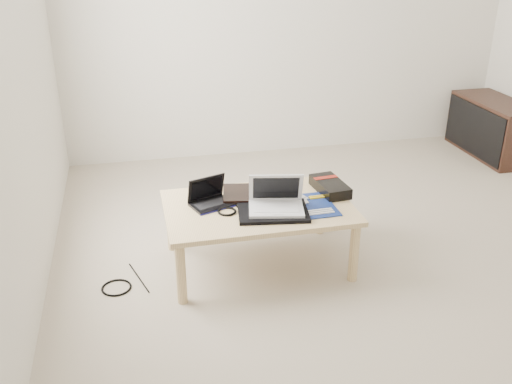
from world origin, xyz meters
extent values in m
plane|color=#B4A592|center=(0.00, 0.00, 0.00)|extent=(4.00, 4.00, 0.00)
cube|color=silver|center=(0.00, 2.05, 1.30)|extent=(4.00, 0.10, 2.60)
cube|color=#D8BA82|center=(-0.75, 0.05, 0.39)|extent=(1.10, 0.70, 0.03)
cylinder|color=#D8BA82|center=(-1.25, -0.25, 0.18)|extent=(0.06, 0.06, 0.37)
cylinder|color=#D8BA82|center=(-0.25, -0.25, 0.18)|extent=(0.06, 0.06, 0.37)
cylinder|color=#D8BA82|center=(-1.25, 0.35, 0.18)|extent=(0.06, 0.06, 0.37)
cylinder|color=#D8BA82|center=(-0.25, 0.35, 0.18)|extent=(0.06, 0.06, 0.37)
cube|color=#382017|center=(1.78, 1.45, 0.25)|extent=(0.40, 0.90, 0.50)
cube|color=black|center=(1.58, 1.45, 0.25)|extent=(0.02, 0.86, 0.44)
cube|color=black|center=(-0.78, 0.19, 0.42)|extent=(0.35, 0.31, 0.03)
cube|color=black|center=(-1.02, 0.11, 0.41)|extent=(0.27, 0.23, 0.01)
cube|color=black|center=(-1.02, 0.11, 0.42)|extent=(0.21, 0.15, 0.00)
cube|color=black|center=(-1.00, 0.05, 0.42)|extent=(0.06, 0.04, 0.00)
cube|color=black|center=(-1.04, 0.17, 0.49)|extent=(0.23, 0.12, 0.16)
cube|color=black|center=(-1.04, 0.16, 0.49)|extent=(0.20, 0.10, 0.12)
cube|color=#0E0E4E|center=(-0.99, 0.03, 0.40)|extent=(0.22, 0.09, 0.01)
cube|color=black|center=(-0.75, 0.11, 0.41)|extent=(0.30, 0.24, 0.01)
cube|color=white|center=(-0.75, 0.11, 0.41)|extent=(0.24, 0.19, 0.00)
cube|color=silver|center=(-0.49, 0.13, 0.41)|extent=(0.11, 0.21, 0.02)
cube|color=gray|center=(-0.49, 0.13, 0.42)|extent=(0.09, 0.17, 0.00)
cube|color=black|center=(-0.69, -0.07, 0.41)|extent=(0.44, 0.35, 0.02)
cube|color=silver|center=(-0.67, -0.07, 0.43)|extent=(0.35, 0.27, 0.02)
cube|color=white|center=(-0.67, -0.07, 0.44)|extent=(0.27, 0.17, 0.00)
cube|color=silver|center=(-0.69, -0.15, 0.44)|extent=(0.07, 0.04, 0.00)
cube|color=silver|center=(-0.66, -0.01, 0.53)|extent=(0.32, 0.15, 0.20)
cube|color=black|center=(-0.66, -0.01, 0.53)|extent=(0.27, 0.12, 0.16)
cube|color=navy|center=(-0.45, -0.03, 0.40)|extent=(0.28, 0.34, 0.01)
cube|color=silver|center=(-0.48, 0.02, 0.41)|extent=(0.06, 0.06, 0.01)
cube|color=yellow|center=(-0.37, 0.07, 0.41)|extent=(0.11, 0.01, 0.01)
cube|color=yellow|center=(-0.37, 0.05, 0.41)|extent=(0.11, 0.01, 0.01)
cube|color=silver|center=(-0.43, -0.11, 0.41)|extent=(0.16, 0.01, 0.01)
cube|color=silver|center=(-0.42, -0.13, 0.41)|extent=(0.16, 0.01, 0.01)
cube|color=silver|center=(-0.42, -0.15, 0.41)|extent=(0.16, 0.01, 0.01)
cube|color=black|center=(-0.52, -0.08, 0.41)|extent=(0.03, 0.03, 0.01)
cube|color=black|center=(-0.27, 0.15, 0.43)|extent=(0.18, 0.32, 0.07)
cube|color=maroon|center=(-0.28, 0.21, 0.47)|extent=(0.16, 0.05, 0.00)
torus|color=black|center=(-0.95, 0.00, 0.41)|extent=(0.11, 0.11, 0.01)
torus|color=black|center=(-1.61, -0.03, 0.01)|extent=(0.20, 0.20, 0.01)
cylinder|color=black|center=(-1.48, 0.05, 0.00)|extent=(0.11, 0.34, 0.01)
camera|label=1|loc=(-1.44, -2.90, 1.87)|focal=40.00mm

